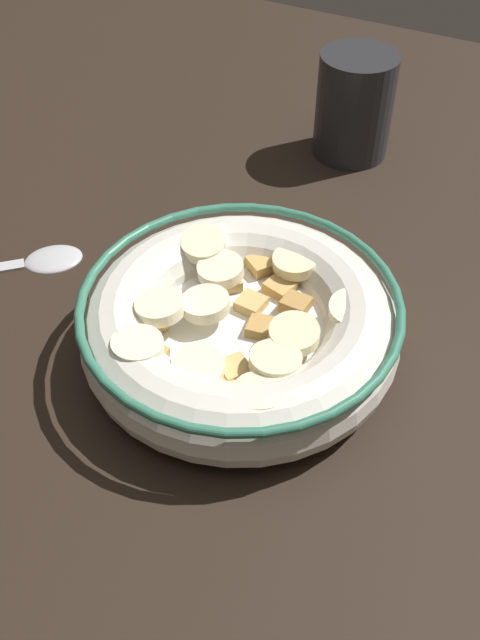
# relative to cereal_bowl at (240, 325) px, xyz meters

# --- Properties ---
(ground_plane) EXTENTS (1.07, 1.07, 0.02)m
(ground_plane) POSITION_rel_cereal_bowl_xyz_m (0.00, 0.00, -0.04)
(ground_plane) COLOR black
(cereal_bowl) EXTENTS (0.20, 0.20, 0.05)m
(cereal_bowl) POSITION_rel_cereal_bowl_xyz_m (0.00, 0.00, 0.00)
(cereal_bowl) COLOR silver
(cereal_bowl) RESTS_ON ground_plane
(spoon) EXTENTS (0.11, 0.12, 0.01)m
(spoon) POSITION_rel_cereal_bowl_xyz_m (0.01, 0.18, -0.02)
(spoon) COLOR #B7B7BC
(spoon) RESTS_ON ground_plane
(coffee_mug) EXTENTS (0.09, 0.07, 0.09)m
(coffee_mug) POSITION_rel_cereal_bowl_xyz_m (0.26, 0.02, 0.02)
(coffee_mug) COLOR #262628
(coffee_mug) RESTS_ON ground_plane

